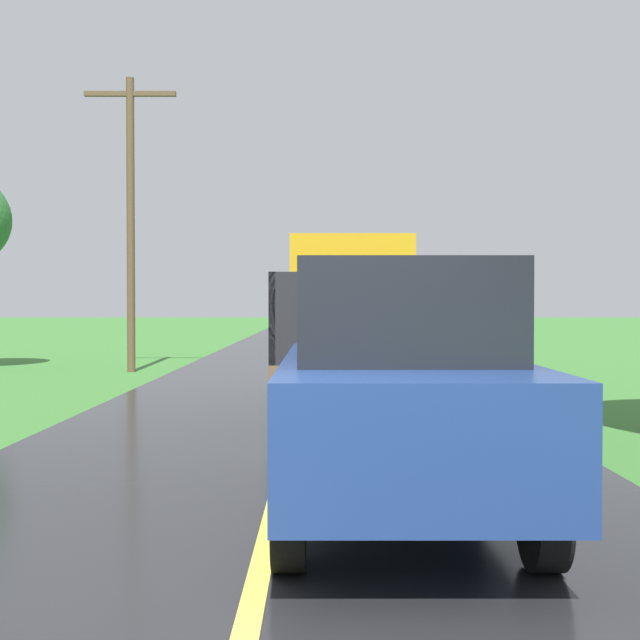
% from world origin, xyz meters
% --- Properties ---
extents(ground_plane, '(200.00, 200.00, 0.00)m').
position_xyz_m(ground_plane, '(0.00, 0.00, 0.00)').
color(ground_plane, '#3D7A33').
extents(road_surface, '(6.40, 120.00, 0.08)m').
position_xyz_m(road_surface, '(0.00, 0.00, 0.04)').
color(road_surface, '#232326').
rests_on(road_surface, ground).
extents(centre_line, '(0.14, 108.00, 0.01)m').
position_xyz_m(centre_line, '(0.00, 0.00, 0.08)').
color(centre_line, '#E0D64C').
rests_on(centre_line, road_surface).
extents(banana_truck_near, '(2.38, 5.82, 2.80)m').
position_xyz_m(banana_truck_near, '(0.90, 8.99, 1.47)').
color(banana_truck_near, '#2D2D30').
rests_on(banana_truck_near, road_surface).
extents(utility_pole_roadside, '(2.29, 0.20, 7.36)m').
position_xyz_m(utility_pole_roadside, '(-4.38, 15.76, 4.01)').
color(utility_pole_roadside, brown).
rests_on(utility_pole_roadside, ground).
extents(following_car, '(1.74, 4.10, 1.92)m').
position_xyz_m(following_car, '(0.95, 1.86, 1.07)').
color(following_car, navy).
rests_on(following_car, road_surface).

